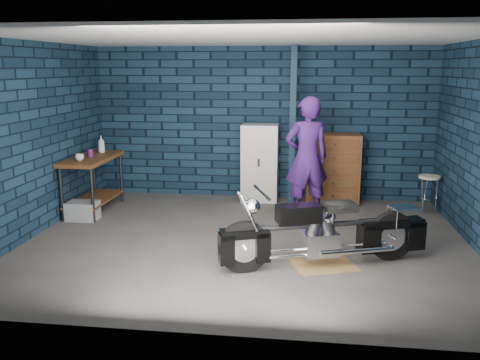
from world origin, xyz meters
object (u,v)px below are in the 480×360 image
object	(u,v)px
person	(307,158)
locker	(260,163)
workbench	(93,184)
tool_chest	(333,169)
shop_stool	(428,194)
storage_bin	(83,211)
motorcycle	(325,227)

from	to	relation	value
person	locker	distance (m)	1.25
workbench	tool_chest	distance (m)	4.08
shop_stool	person	bearing A→B (deg)	-166.93
person	locker	bearing A→B (deg)	-65.30
locker	shop_stool	xyz separation A→B (m)	(2.80, -0.45, -0.37)
workbench	storage_bin	bearing A→B (deg)	-87.71
tool_chest	motorcycle	bearing A→B (deg)	-94.53
person	storage_bin	bearing A→B (deg)	-6.98
workbench	tool_chest	bearing A→B (deg)	14.72
motorcycle	tool_chest	distance (m)	2.96
locker	motorcycle	bearing A→B (deg)	-70.45
motorcycle	storage_bin	xyz separation A→B (m)	(-3.69, 1.41, -0.34)
tool_chest	shop_stool	xyz separation A→B (m)	(1.52, -0.45, -0.30)
locker	tool_chest	distance (m)	1.28
motorcycle	person	xyz separation A→B (m)	(-0.23, 2.04, 0.47)
workbench	storage_bin	world-z (taller)	workbench
locker	shop_stool	world-z (taller)	locker
workbench	person	size ratio (longest dim) A/B	0.73
motorcycle	shop_stool	bearing A→B (deg)	35.40
storage_bin	motorcycle	bearing A→B (deg)	-20.95
motorcycle	tool_chest	bearing A→B (deg)	65.96
workbench	locker	bearing A→B (deg)	21.26
storage_bin	shop_stool	distance (m)	5.55
storage_bin	locker	distance (m)	3.10
locker	tool_chest	world-z (taller)	locker
workbench	shop_stool	bearing A→B (deg)	6.12
motorcycle	locker	distance (m)	3.13
motorcycle	storage_bin	distance (m)	3.96
tool_chest	storage_bin	bearing A→B (deg)	-158.62
person	shop_stool	world-z (taller)	person
locker	tool_chest	size ratio (longest dim) A/B	1.12
shop_stool	storage_bin	bearing A→B (deg)	-168.72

